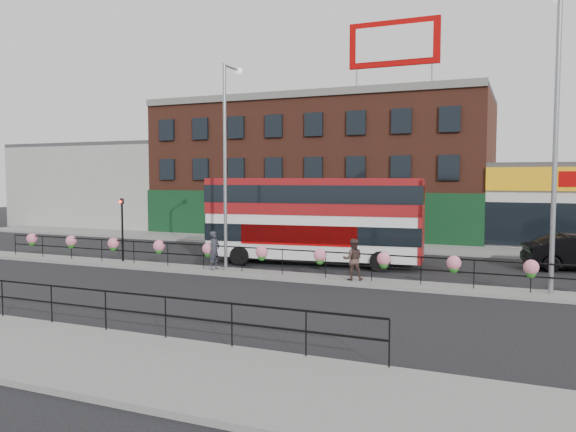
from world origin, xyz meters
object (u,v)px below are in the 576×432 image
at_px(double_decker_bus, 314,212).
at_px(pedestrian_b, 353,259).
at_px(pedestrian_a, 214,250).
at_px(lamp_column_west, 227,149).
at_px(lamp_column_east, 556,111).

relative_size(double_decker_bus, pedestrian_b, 6.39).
xyz_separation_m(pedestrian_a, pedestrian_b, (6.65, -0.09, -0.02)).
distance_m(double_decker_bus, pedestrian_a, 5.50).
bearing_deg(lamp_column_west, pedestrian_a, -161.83).
height_order(double_decker_bus, pedestrian_b, double_decker_bus).
distance_m(pedestrian_a, lamp_column_west, 4.72).
height_order(pedestrian_b, lamp_column_east, lamp_column_east).
bearing_deg(lamp_column_east, lamp_column_west, -179.05).
xyz_separation_m(pedestrian_a, lamp_column_east, (14.11, 0.43, 5.80)).
bearing_deg(double_decker_bus, lamp_column_east, -18.32).
height_order(pedestrian_a, pedestrian_b, pedestrian_a).
bearing_deg(lamp_column_west, lamp_column_east, 0.95).
xyz_separation_m(double_decker_bus, lamp_column_east, (10.65, -3.53, 4.16)).
bearing_deg(lamp_column_east, pedestrian_b, -176.03).
distance_m(pedestrian_a, lamp_column_east, 15.26).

